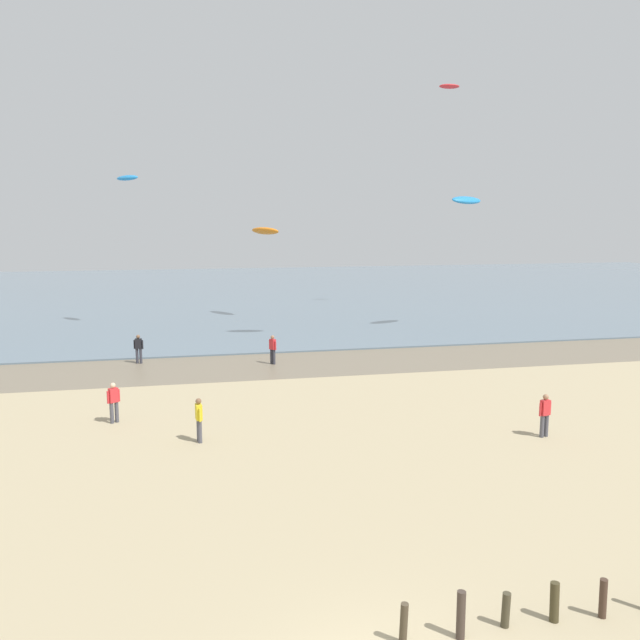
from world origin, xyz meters
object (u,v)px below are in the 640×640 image
person_far_down_beach (114,401)px  kite_aloft_3 (449,86)px  person_right_flank (273,349)px  person_left_flank (199,419)px  person_nearest_camera (139,348)px  kite_aloft_1 (265,231)px  kite_aloft_2 (466,200)px  kite_aloft_0 (127,178)px  person_mid_beach (545,414)px

person_far_down_beach → kite_aloft_3: size_ratio=0.93×
person_right_flank → person_left_flank: bearing=-109.6°
person_right_flank → person_nearest_camera: bearing=166.9°
kite_aloft_3 → kite_aloft_1: bearing=11.2°
kite_aloft_1 → person_right_flank: bearing=-37.9°
person_left_flank → person_right_flank: 13.40m
kite_aloft_2 → kite_aloft_1: bearing=124.5°
person_right_flank → kite_aloft_0: (-8.84, 14.35, 10.47)m
person_mid_beach → kite_aloft_3: 39.83m
person_right_flank → kite_aloft_3: kite_aloft_3 is taller
person_right_flank → kite_aloft_1: bearing=84.2°
person_left_flank → person_far_down_beach: bearing=137.7°
person_left_flank → kite_aloft_0: (-4.34, 26.98, 10.47)m
person_far_down_beach → kite_aloft_2: bearing=37.2°
person_left_flank → person_far_down_beach: 4.61m
person_mid_beach → kite_aloft_1: (-6.89, 31.95, 6.47)m
person_left_flank → person_far_down_beach: (-3.41, 3.10, 0.00)m
person_nearest_camera → kite_aloft_2: size_ratio=0.60×
person_left_flank → kite_aloft_2: (20.01, 20.88, 8.81)m
person_far_down_beach → kite_aloft_3: kite_aloft_3 is taller
person_nearest_camera → person_right_flank: bearing=-13.1°
person_nearest_camera → person_mid_beach: (16.28, -16.56, 0.00)m
kite_aloft_0 → kite_aloft_1: kite_aloft_0 is taller
person_nearest_camera → person_left_flank: bearing=-77.7°
person_nearest_camera → kite_aloft_2: 25.61m
person_far_down_beach → kite_aloft_3: (26.25, 28.41, 18.93)m
person_right_flank → kite_aloft_0: size_ratio=0.72×
person_nearest_camera → person_mid_beach: bearing=-45.5°
person_left_flank → person_mid_beach: bearing=-9.3°
person_mid_beach → kite_aloft_2: (6.87, 23.03, 8.81)m
person_far_down_beach → kite_aloft_2: 30.69m
kite_aloft_1 → kite_aloft_0: bearing=-107.2°
kite_aloft_1 → person_mid_beach: bearing=-20.0°
kite_aloft_1 → kite_aloft_2: 16.56m
kite_aloft_0 → person_nearest_camera: bearing=-35.2°
person_left_flank → person_right_flank: same height
person_left_flank → kite_aloft_1: kite_aloft_1 is taller
person_nearest_camera → kite_aloft_2: (23.16, 6.47, 8.81)m
person_left_flank → kite_aloft_2: size_ratio=0.60×
person_far_down_beach → person_nearest_camera: bearing=88.7°
person_left_flank → person_right_flank: bearing=70.4°
person_far_down_beach → kite_aloft_3: 43.07m
person_right_flank → kite_aloft_2: kite_aloft_2 is taller
kite_aloft_2 → kite_aloft_3: bearing=52.5°
person_left_flank → kite_aloft_2: bearing=46.2°
person_mid_beach → kite_aloft_1: kite_aloft_1 is taller
kite_aloft_0 → kite_aloft_3: size_ratio=1.30×
person_nearest_camera → kite_aloft_3: kite_aloft_3 is taller
kite_aloft_3 → kite_aloft_2: bearing=80.3°
person_left_flank → person_nearest_camera: bearing=102.3°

